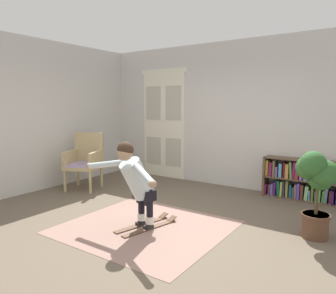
{
  "coord_description": "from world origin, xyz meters",
  "views": [
    {
      "loc": [
        2.54,
        -3.42,
        1.66
      ],
      "look_at": [
        -0.03,
        0.35,
        1.05
      ],
      "focal_mm": 34.15,
      "sensor_mm": 36.0,
      "label": 1
    }
  ],
  "objects_px": {
    "person_skier": "(135,178)",
    "bookshelf": "(315,183)",
    "wicker_chair": "(85,159)",
    "skis_pair": "(147,225)",
    "potted_plant": "(316,182)"
  },
  "relations": [
    {
      "from": "bookshelf",
      "to": "skis_pair",
      "type": "height_order",
      "value": "bookshelf"
    },
    {
      "from": "wicker_chair",
      "to": "potted_plant",
      "type": "distance_m",
      "value": 4.21
    },
    {
      "from": "potted_plant",
      "to": "skis_pair",
      "type": "bearing_deg",
      "value": -155.64
    },
    {
      "from": "wicker_chair",
      "to": "skis_pair",
      "type": "height_order",
      "value": "wicker_chair"
    },
    {
      "from": "person_skier",
      "to": "wicker_chair",
      "type": "bearing_deg",
      "value": 153.69
    },
    {
      "from": "wicker_chair",
      "to": "skis_pair",
      "type": "bearing_deg",
      "value": -21.73
    },
    {
      "from": "bookshelf",
      "to": "wicker_chair",
      "type": "height_order",
      "value": "wicker_chair"
    },
    {
      "from": "person_skier",
      "to": "bookshelf",
      "type": "bearing_deg",
      "value": 57.55
    },
    {
      "from": "potted_plant",
      "to": "person_skier",
      "type": "xyz_separation_m",
      "value": [
        -1.99,
        -1.07,
        -0.0
      ]
    },
    {
      "from": "bookshelf",
      "to": "skis_pair",
      "type": "distance_m",
      "value": 3.03
    },
    {
      "from": "bookshelf",
      "to": "potted_plant",
      "type": "relative_size",
      "value": 1.62
    },
    {
      "from": "bookshelf",
      "to": "wicker_chair",
      "type": "xyz_separation_m",
      "value": [
        -3.94,
        -1.61,
        0.25
      ]
    },
    {
      "from": "wicker_chair",
      "to": "potted_plant",
      "type": "relative_size",
      "value": 0.99
    },
    {
      "from": "potted_plant",
      "to": "skis_pair",
      "type": "xyz_separation_m",
      "value": [
        -1.94,
        -0.88,
        -0.7
      ]
    },
    {
      "from": "skis_pair",
      "to": "potted_plant",
      "type": "bearing_deg",
      "value": 24.36
    }
  ]
}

